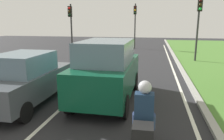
% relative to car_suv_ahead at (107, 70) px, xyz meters
% --- Properties ---
extents(ground_plane, '(60.00, 60.00, 0.00)m').
position_rel_car_suv_ahead_xyz_m(ground_plane, '(-0.69, 5.47, -1.17)').
color(ground_plane, '#262628').
extents(lane_line_center, '(0.12, 32.00, 0.01)m').
position_rel_car_suv_ahead_xyz_m(lane_line_center, '(-1.39, 5.47, -1.16)').
color(lane_line_center, silver).
rests_on(lane_line_center, ground).
extents(lane_line_right_edge, '(0.12, 32.00, 0.01)m').
position_rel_car_suv_ahead_xyz_m(lane_line_right_edge, '(2.91, 5.47, -1.16)').
color(lane_line_right_edge, silver).
rests_on(lane_line_right_edge, ground).
extents(curb_right, '(0.24, 48.00, 0.12)m').
position_rel_car_suv_ahead_xyz_m(curb_right, '(3.41, 5.47, -1.11)').
color(curb_right, '#9E9B93').
rests_on(curb_right, ground).
extents(car_suv_ahead, '(2.03, 4.53, 2.28)m').
position_rel_car_suv_ahead_xyz_m(car_suv_ahead, '(0.00, 0.00, 0.00)').
color(car_suv_ahead, '#0C472D').
rests_on(car_suv_ahead, ground).
extents(car_sedan_left_lane, '(1.88, 4.32, 1.86)m').
position_rel_car_suv_ahead_xyz_m(car_sedan_left_lane, '(-2.79, -0.90, -0.25)').
color(car_sedan_left_lane, '#474C51').
rests_on(car_sedan_left_lane, ground).
extents(motorcycle, '(0.41, 1.90, 1.01)m').
position_rel_car_suv_ahead_xyz_m(motorcycle, '(1.53, -3.40, -0.60)').
color(motorcycle, black).
rests_on(motorcycle, ground).
extents(rider_person, '(0.50, 0.40, 1.16)m').
position_rel_car_suv_ahead_xyz_m(rider_person, '(1.53, -3.35, 0.02)').
color(rider_person, '#192D47').
rests_on(rider_person, ground).
extents(traffic_light_near_right, '(0.32, 0.50, 4.83)m').
position_rel_car_suv_ahead_xyz_m(traffic_light_near_right, '(4.76, 9.31, 2.10)').
color(traffic_light_near_right, '#2D2D2D').
rests_on(traffic_light_near_right, ground).
extents(traffic_light_overhead_left, '(0.32, 0.50, 4.46)m').
position_rel_car_suv_ahead_xyz_m(traffic_light_overhead_left, '(-5.59, 10.68, 1.88)').
color(traffic_light_overhead_left, '#2D2D2D').
rests_on(traffic_light_overhead_left, ground).
extents(traffic_light_far_median, '(0.32, 0.50, 4.91)m').
position_rel_car_suv_ahead_xyz_m(traffic_light_far_median, '(-0.51, 16.80, 2.15)').
color(traffic_light_far_median, '#2D2D2D').
rests_on(traffic_light_far_median, ground).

